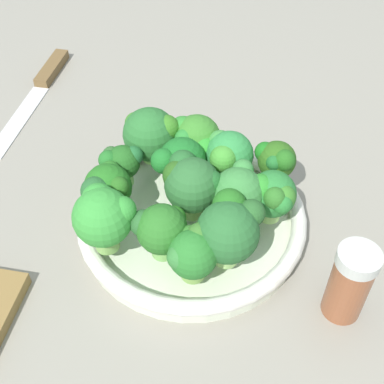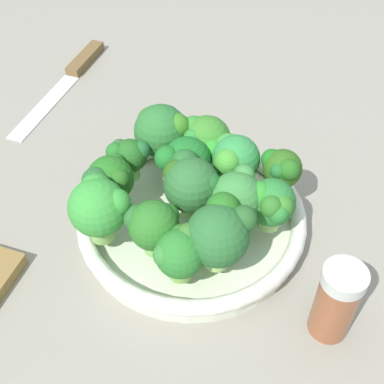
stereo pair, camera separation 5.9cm
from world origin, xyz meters
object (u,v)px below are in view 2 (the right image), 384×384
object	(u,v)px
pepper_shaker	(336,301)
broccoli_floret_1	(233,159)
bowl	(192,219)
broccoli_floret_13	(162,130)
broccoli_floret_7	(239,197)
broccoli_floret_12	(191,183)
knife	(72,74)
broccoli_floret_2	(205,139)
broccoli_floret_9	(220,231)
broccoli_floret_0	(129,155)
broccoli_floret_4	(109,179)
broccoli_floret_8	(282,170)
broccoli_floret_11	(180,251)
broccoli_floret_5	(185,162)
broccoli_floret_3	(153,225)
broccoli_floret_6	(273,205)
broccoli_floret_10	(99,206)

from	to	relation	value
pepper_shaker	broccoli_floret_1	bearing A→B (deg)	-150.98
bowl	broccoli_floret_13	size ratio (longest dim) A/B	3.61
broccoli_floret_7	broccoli_floret_12	world-z (taller)	broccoli_floret_12
broccoli_floret_1	knife	xyz separation A→B (cm)	(-27.37, -25.29, -6.81)
broccoli_floret_2	pepper_shaker	bearing A→B (deg)	31.59
broccoli_floret_9	broccoli_floret_13	xyz separation A→B (cm)	(-16.32, -7.04, -0.46)
broccoli_floret_0	broccoli_floret_4	distance (cm)	4.75
broccoli_floret_8	broccoli_floret_11	world-z (taller)	broccoli_floret_8
broccoli_floret_1	pepper_shaker	bearing A→B (deg)	29.02
broccoli_floret_5	pepper_shaker	world-z (taller)	broccoli_floret_5
broccoli_floret_1	broccoli_floret_2	bearing A→B (deg)	-138.42
broccoli_floret_5	broccoli_floret_12	distance (cm)	4.06
broccoli_floret_3	broccoli_floret_4	xyz separation A→B (cm)	(-6.72, -5.53, -0.01)
broccoli_floret_4	broccoli_floret_8	size ratio (longest dim) A/B	0.99
broccoli_floret_1	broccoli_floret_6	bearing A→B (deg)	30.74
broccoli_floret_2	broccoli_floret_4	distance (cm)	12.94
bowl	broccoli_floret_8	xyz separation A→B (cm)	(-2.91, 10.22, 5.59)
broccoli_floret_8	broccoli_floret_10	bearing A→B (deg)	-70.97
broccoli_floret_3	broccoli_floret_9	distance (cm)	7.08
broccoli_floret_6	broccoli_floret_10	size ratio (longest dim) A/B	0.81
broccoli_floret_2	broccoli_floret_7	xyz separation A→B (cm)	(10.18, 3.87, 0.52)
broccoli_floret_3	broccoli_floret_13	bearing A→B (deg)	-179.51
broccoli_floret_1	broccoli_floret_12	size ratio (longest dim) A/B	0.87
broccoli_floret_13	broccoli_floret_6	bearing A→B (deg)	47.38
broccoli_floret_10	broccoli_floret_13	world-z (taller)	broccoli_floret_10
bowl	broccoli_floret_7	distance (cm)	8.10
bowl	broccoli_floret_12	xyz separation A→B (cm)	(0.32, -0.06, 6.43)
bowl	knife	bearing A→B (deg)	-147.10
broccoli_floret_11	knife	xyz separation A→B (cm)	(-40.51, -19.60, -6.28)
broccoli_floret_9	broccoli_floret_12	size ratio (longest dim) A/B	0.99
broccoli_floret_7	broccoli_floret_8	distance (cm)	6.97
broccoli_floret_10	broccoli_floret_0	bearing A→B (deg)	168.22
broccoli_floret_8	broccoli_floret_11	size ratio (longest dim) A/B	1.06
broccoli_floret_2	broccoli_floret_13	distance (cm)	5.47
broccoli_floret_8	broccoli_floret_7	bearing A→B (deg)	-46.32
bowl	broccoli_floret_2	bearing A→B (deg)	171.00
broccoli_floret_3	broccoli_floret_4	distance (cm)	8.71
broccoli_floret_9	broccoli_floret_11	world-z (taller)	broccoli_floret_9
broccoli_floret_4	pepper_shaker	bearing A→B (deg)	59.51
broccoli_floret_1	broccoli_floret_12	bearing A→B (deg)	-45.09
broccoli_floret_13	broccoli_floret_10	bearing A→B (deg)	-22.97
broccoli_floret_7	broccoli_floret_11	distance (cm)	9.21
broccoli_floret_1	broccoli_floret_2	size ratio (longest dim) A/B	1.00
broccoli_floret_0	broccoli_floret_13	world-z (taller)	broccoli_floret_13
broccoli_floret_8	pepper_shaker	world-z (taller)	broccoli_floret_8
broccoli_floret_13	broccoli_floret_9	bearing A→B (deg)	23.33
broccoli_floret_7	broccoli_floret_10	bearing A→B (deg)	-82.12
broccoli_floret_2	broccoli_floret_5	size ratio (longest dim) A/B	0.99
bowl	broccoli_floret_2	world-z (taller)	broccoli_floret_2
broccoli_floret_5	broccoli_floret_7	size ratio (longest dim) A/B	0.96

